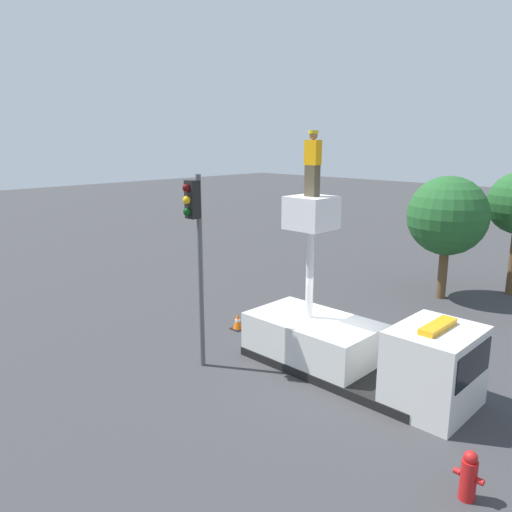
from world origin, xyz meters
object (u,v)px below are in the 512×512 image
object	(u,v)px
bucket_truck	(353,345)
worker	(313,164)
fire_hydrant	(469,476)
traffic_light_pole	(196,234)
tree_left_bg	(448,216)
traffic_cone_rear	(238,322)

from	to	relation	value
bucket_truck	worker	xyz separation A→B (m)	(-1.54, 0.00, 4.76)
bucket_truck	fire_hydrant	bearing A→B (deg)	-31.98
traffic_light_pole	tree_left_bg	size ratio (longest dim) A/B	1.10
fire_hydrant	tree_left_bg	xyz separation A→B (m)	(-5.47, 11.00, 2.89)
worker	traffic_light_pole	world-z (taller)	worker
bucket_truck	traffic_light_pole	bearing A→B (deg)	-143.82
bucket_truck	fire_hydrant	world-z (taller)	bucket_truck
traffic_cone_rear	worker	bearing A→B (deg)	-4.24
bucket_truck	tree_left_bg	bearing A→B (deg)	98.88
traffic_light_pole	fire_hydrant	bearing A→B (deg)	-0.53
worker	tree_left_bg	distance (m)	8.71
tree_left_bg	traffic_light_pole	bearing A→B (deg)	-101.10
traffic_light_pole	bucket_truck	bearing A→B (deg)	36.18
worker	traffic_cone_rear	world-z (taller)	worker
traffic_light_pole	tree_left_bg	xyz separation A→B (m)	(2.14, 10.93, -0.47)
bucket_truck	traffic_cone_rear	distance (m)	4.80
tree_left_bg	fire_hydrant	bearing A→B (deg)	-63.54
bucket_truck	traffic_light_pole	distance (m)	5.18
bucket_truck	worker	world-z (taller)	worker
traffic_light_pole	traffic_cone_rear	distance (m)	4.70
traffic_cone_rear	tree_left_bg	world-z (taller)	tree_left_bg
fire_hydrant	tree_left_bg	bearing A→B (deg)	116.46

